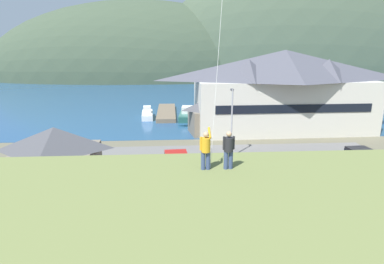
# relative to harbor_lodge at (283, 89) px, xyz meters

# --- Properties ---
(ground_plane) EXTENTS (600.00, 600.00, 0.00)m
(ground_plane) POSITION_rel_harbor_lodge_xyz_m (-12.82, -22.01, -6.02)
(ground_plane) COLOR #66604C
(parking_lot_pad) EXTENTS (40.00, 20.00, 0.10)m
(parking_lot_pad) POSITION_rel_harbor_lodge_xyz_m (-12.82, -17.01, -5.97)
(parking_lot_pad) COLOR slate
(parking_lot_pad) RESTS_ON ground
(bay_water) EXTENTS (360.00, 84.00, 0.03)m
(bay_water) POSITION_rel_harbor_lodge_xyz_m (-12.82, 37.99, -6.01)
(bay_water) COLOR navy
(bay_water) RESTS_ON ground
(far_hill_west_ridge) EXTENTS (127.22, 56.35, 61.93)m
(far_hill_west_ridge) POSITION_rel_harbor_lodge_xyz_m (-28.29, 92.96, -6.02)
(far_hill_west_ridge) COLOR #3D4C38
(far_hill_west_ridge) RESTS_ON ground
(far_hill_east_peak) EXTENTS (149.19, 57.61, 95.70)m
(far_hill_east_peak) POSITION_rel_harbor_lodge_xyz_m (47.65, 91.19, -6.02)
(far_hill_east_peak) COLOR #42513D
(far_hill_east_peak) RESTS_ON ground
(harbor_lodge) EXTENTS (26.03, 10.57, 11.35)m
(harbor_lodge) POSITION_rel_harbor_lodge_xyz_m (0.00, 0.00, 0.00)
(harbor_lodge) COLOR beige
(harbor_lodge) RESTS_ON ground
(storage_shed_near_lot) EXTENTS (6.74, 5.81, 5.34)m
(storage_shed_near_lot) POSITION_rel_harbor_lodge_xyz_m (-25.16, -18.54, -3.25)
(storage_shed_near_lot) COLOR #756B5B
(storage_shed_near_lot) RESTS_ON ground
(storage_shed_waterside) EXTENTS (6.23, 5.99, 5.04)m
(storage_shed_waterside) POSITION_rel_harbor_lodge_xyz_m (-10.56, -1.01, -3.40)
(storage_shed_waterside) COLOR #756B5B
(storage_shed_waterside) RESTS_ON ground
(wharf_dock) EXTENTS (3.20, 15.12, 0.70)m
(wharf_dock) POSITION_rel_harbor_lodge_xyz_m (-16.70, 13.19, -5.67)
(wharf_dock) COLOR #70604C
(wharf_dock) RESTS_ON ground
(moored_boat_wharfside) EXTENTS (2.12, 5.71, 2.16)m
(moored_boat_wharfside) POSITION_rel_harbor_lodge_xyz_m (-19.91, 9.86, -5.30)
(moored_boat_wharfside) COLOR silver
(moored_boat_wharfside) RESTS_ON ground
(moored_boat_outer_mooring) EXTENTS (3.41, 8.33, 2.16)m
(moored_boat_outer_mooring) POSITION_rel_harbor_lodge_xyz_m (-13.05, 9.35, -5.30)
(moored_boat_outer_mooring) COLOR #23564C
(moored_boat_outer_mooring) RESTS_ON ground
(parked_car_corner_spot) EXTENTS (4.30, 2.26, 1.82)m
(parked_car_corner_spot) POSITION_rel_harbor_lodge_xyz_m (-1.30, -21.66, -4.96)
(parked_car_corner_spot) COLOR slate
(parked_car_corner_spot) RESTS_ON parking_lot_pad
(parked_car_front_row_end) EXTENTS (4.33, 2.33, 1.82)m
(parked_car_front_row_end) POSITION_rel_harbor_lodge_xyz_m (-4.84, -16.69, -4.96)
(parked_car_front_row_end) COLOR red
(parked_car_front_row_end) RESTS_ON parking_lot_pad
(parked_car_back_row_right) EXTENTS (4.26, 2.16, 1.82)m
(parked_car_back_row_right) POSITION_rel_harbor_lodge_xyz_m (-13.33, -21.76, -4.96)
(parked_car_back_row_right) COLOR navy
(parked_car_back_row_right) RESTS_ON parking_lot_pad
(parked_car_back_row_left) EXTENTS (4.32, 2.30, 1.82)m
(parked_car_back_row_left) POSITION_rel_harbor_lodge_xyz_m (2.62, -14.92, -4.96)
(parked_car_back_row_left) COLOR black
(parked_car_back_row_left) RESTS_ON parking_lot_pad
(parked_car_mid_row_center) EXTENTS (4.22, 2.09, 1.82)m
(parked_car_mid_row_center) POSITION_rel_harbor_lodge_xyz_m (-19.70, -22.20, -4.96)
(parked_car_mid_row_center) COLOR navy
(parked_car_mid_row_center) RESTS_ON parking_lot_pad
(parked_car_lone_by_shed) EXTENTS (4.31, 2.27, 1.82)m
(parked_car_lone_by_shed) POSITION_rel_harbor_lodge_xyz_m (-15.50, -14.96, -4.96)
(parked_car_lone_by_shed) COLOR red
(parked_car_lone_by_shed) RESTS_ON parking_lot_pad
(parking_light_pole) EXTENTS (0.24, 0.78, 7.30)m
(parking_light_pole) POSITION_rel_harbor_lodge_xyz_m (-9.45, -11.46, -1.73)
(parking_light_pole) COLOR #ADADB2
(parking_light_pole) RESTS_ON parking_lot_pad
(person_kite_flyer) EXTENTS (0.51, 0.66, 1.86)m
(person_kite_flyer) POSITION_rel_harbor_lodge_xyz_m (-14.25, -30.33, 0.99)
(person_kite_flyer) COLOR #384770
(person_kite_flyer) RESTS_ON grassy_hill_foreground
(person_companion) EXTENTS (0.55, 0.40, 1.74)m
(person_companion) POSITION_rel_harbor_lodge_xyz_m (-13.23, -30.32, 0.98)
(person_companion) COLOR #384770
(person_companion) RESTS_ON grassy_hill_foreground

